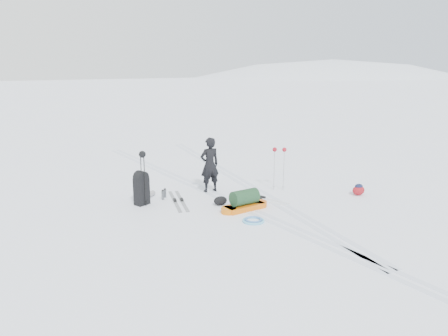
{
  "coord_description": "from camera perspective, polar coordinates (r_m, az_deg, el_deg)",
  "views": [
    {
      "loc": [
        -5.94,
        -9.66,
        3.7
      ],
      "look_at": [
        -0.16,
        0.27,
        0.95
      ],
      "focal_mm": 35.0,
      "sensor_mm": 36.0,
      "label": 1
    }
  ],
  "objects": [
    {
      "name": "small_daypack",
      "position": [
        13.2,
        17.16,
        -2.72
      ],
      "size": [
        0.47,
        0.41,
        0.33
      ],
      "rotation": [
        0.0,
        0.0,
        -0.39
      ],
      "color": "maroon",
      "rests_on": "ground"
    },
    {
      "name": "snow_hill_backdrop",
      "position": [
        137.02,
        5.39,
        -18.66
      ],
      "size": [
        359.5,
        192.0,
        162.45
      ],
      "color": "white",
      "rests_on": "ground"
    },
    {
      "name": "ground",
      "position": [
        11.93,
        1.33,
        -4.61
      ],
      "size": [
        200.0,
        200.0,
        0.0
      ],
      "primitive_type": "plane",
      "color": "white",
      "rests_on": "ground"
    },
    {
      "name": "pulk_sled",
      "position": [
        11.37,
        2.69,
        -4.46
      ],
      "size": [
        1.42,
        0.52,
        0.53
      ],
      "rotation": [
        0.0,
        0.0,
        0.06
      ],
      "color": "#D5610C",
      "rests_on": "ground"
    },
    {
      "name": "touring_skis_grey",
      "position": [
        12.15,
        -5.99,
        -4.28
      ],
      "size": [
        0.78,
        1.94,
        0.07
      ],
      "rotation": [
        0.0,
        0.0,
        1.3
      ],
      "color": "#9B9FA4",
      "rests_on": "ground"
    },
    {
      "name": "thermos_pair",
      "position": [
        12.4,
        -7.85,
        -3.38
      ],
      "size": [
        0.21,
        0.25,
        0.29
      ],
      "rotation": [
        0.0,
        0.0,
        0.11
      ],
      "color": "#5B5F63",
      "rests_on": "ground"
    },
    {
      "name": "expedition_rucksack",
      "position": [
        11.97,
        -10.61,
        -2.63
      ],
      "size": [
        0.83,
        0.88,
        0.93
      ],
      "rotation": [
        0.0,
        0.0,
        0.36
      ],
      "color": "black",
      "rests_on": "ground"
    },
    {
      "name": "ski_poles_silver",
      "position": [
        13.01,
        7.25,
        1.77
      ],
      "size": [
        0.37,
        0.29,
        1.3
      ],
      "rotation": [
        0.0,
        0.0,
        -0.43
      ],
      "color": "#AFB0B6",
      "rests_on": "ground"
    },
    {
      "name": "ski_poles_black",
      "position": [
        11.59,
        -10.59,
        0.9
      ],
      "size": [
        0.19,
        0.19,
        1.5
      ],
      "rotation": [
        0.0,
        0.0,
        0.14
      ],
      "color": "black",
      "rests_on": "ground"
    },
    {
      "name": "touring_skis_white",
      "position": [
        12.32,
        4.84,
        -3.99
      ],
      "size": [
        0.9,
        1.72,
        0.06
      ],
      "rotation": [
        0.0,
        0.0,
        -1.19
      ],
      "color": "white",
      "rests_on": "ground"
    },
    {
      "name": "skier",
      "position": [
        12.78,
        -1.89,
        0.41
      ],
      "size": [
        0.61,
        0.41,
        1.63
      ],
      "primitive_type": "imported",
      "rotation": [
        0.0,
        0.0,
        3.11
      ],
      "color": "black",
      "rests_on": "ground"
    },
    {
      "name": "stuff_sack",
      "position": [
        11.75,
        -0.47,
        -4.29
      ],
      "size": [
        0.41,
        0.32,
        0.24
      ],
      "rotation": [
        0.0,
        0.0,
        -0.11
      ],
      "color": "black",
      "rests_on": "ground"
    },
    {
      "name": "rope_coil",
      "position": [
        10.6,
        3.85,
        -6.81
      ],
      "size": [
        0.59,
        0.59,
        0.06
      ],
      "rotation": [
        0.0,
        0.0,
        -0.11
      ],
      "color": "#5CBAE1",
      "rests_on": "ground"
    },
    {
      "name": "ski_tracks",
      "position": [
        12.95,
        1.62,
        -3.13
      ],
      "size": [
        3.38,
        17.97,
        0.01
      ],
      "color": "silver",
      "rests_on": "ground"
    }
  ]
}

